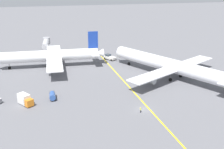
% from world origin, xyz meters
% --- Properties ---
extents(ground_plane, '(600.00, 600.00, 0.00)m').
position_xyz_m(ground_plane, '(0.00, 0.00, 0.00)').
color(ground_plane, slate).
extents(taxiway_stripe, '(7.35, 119.83, 0.01)m').
position_xyz_m(taxiway_stripe, '(1.27, 10.00, 0.00)').
color(taxiway_stripe, yellow).
rests_on(taxiway_stripe, ground).
extents(airliner_at_gate_left, '(48.35, 42.47, 15.26)m').
position_xyz_m(airliner_at_gate_left, '(-26.82, 50.20, 5.09)').
color(airliner_at_gate_left, white).
rests_on(airliner_at_gate_left, ground).
extents(airliner_being_pushed, '(43.94, 54.25, 16.69)m').
position_xyz_m(airliner_being_pushed, '(19.24, 26.15, 5.05)').
color(airliner_being_pushed, silver).
rests_on(airliner_being_pushed, ground).
extents(pushback_tug, '(6.43, 8.70, 2.75)m').
position_xyz_m(pushback_tug, '(1.21, 56.36, 1.16)').
color(pushback_tug, white).
rests_on(pushback_tug, ground).
extents(gse_catering_truck_tall, '(5.34, 6.15, 3.50)m').
position_xyz_m(gse_catering_truck_tall, '(-35.75, 11.24, 1.76)').
color(gse_catering_truck_tall, orange).
rests_on(gse_catering_truck_tall, ground).
extents(gse_fuel_bowser_stubby, '(2.00, 4.90, 2.40)m').
position_xyz_m(gse_fuel_bowser_stubby, '(-27.21, 14.10, 1.33)').
color(gse_fuel_bowser_stubby, '#2D5199').
rests_on(gse_fuel_bowser_stubby, ground).
extents(ground_crew_ramp_agent_by_cones, '(0.36, 0.47, 1.74)m').
position_xyz_m(ground_crew_ramp_agent_by_cones, '(-1.53, -1.89, 0.91)').
color(ground_crew_ramp_agent_by_cones, black).
rests_on(ground_crew_ramp_agent_by_cones, ground).
extents(jet_bridge, '(4.42, 16.07, 6.23)m').
position_xyz_m(jet_bridge, '(-28.46, 79.58, 4.44)').
color(jet_bridge, '#B7B7BC').
rests_on(jet_bridge, ground).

